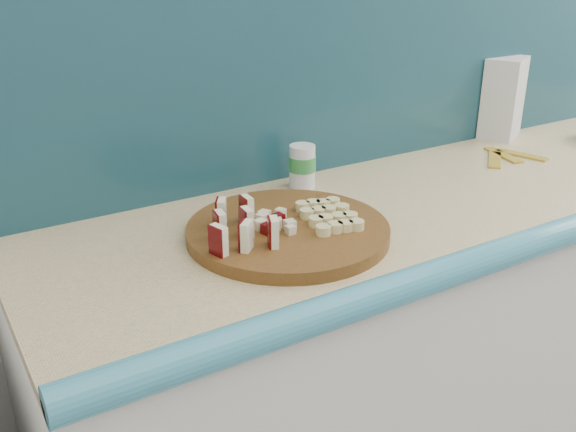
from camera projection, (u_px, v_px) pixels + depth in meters
The scene contains 9 objects.
kitchen_counter at pixel (460, 338), 1.75m from camera, with size 2.20×0.63×0.91m.
backsplash at pixel (409, 62), 1.70m from camera, with size 2.20×0.02×0.50m, color teal.
cutting_board at pixel (288, 231), 1.28m from camera, with size 0.40×0.40×0.03m, color #4E2D10.
apple_wedges at pixel (239, 225), 1.20m from camera, with size 0.14×0.17×0.06m.
apple_chunks at pixel (275, 222), 1.26m from camera, with size 0.06×0.06×0.02m.
banana_slices at pixel (329, 215), 1.29m from camera, with size 0.13×0.16×0.02m.
flour_bag at pixel (503, 98), 1.90m from camera, with size 0.14×0.10×0.24m, color silver.
canister at pixel (302, 166), 1.52m from camera, with size 0.06×0.06×0.11m.
banana_peel at pixel (507, 157), 1.75m from camera, with size 0.20×0.17×0.01m.
Camera 1 is at (-1.08, 0.49, 1.45)m, focal length 40.00 mm.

